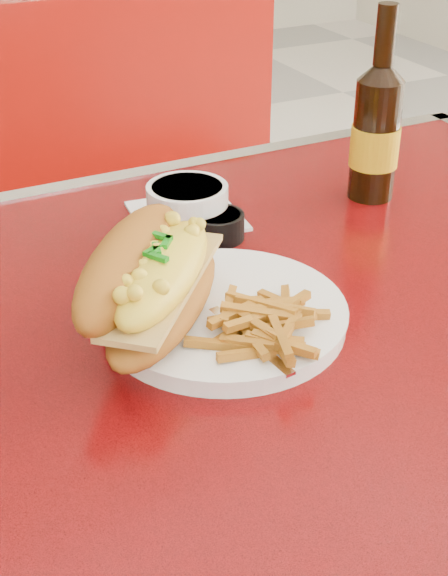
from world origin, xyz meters
name	(u,v)px	position (x,y,z in m)	size (l,w,h in m)	color
diner_table	(225,452)	(0.00, 0.00, 0.61)	(1.23, 0.83, 0.77)	red
booth_bench_far	(48,328)	(0.00, 0.81, 0.29)	(1.20, 0.51, 0.90)	#99110A
dinner_plate	(224,315)	(0.00, 0.01, 0.78)	(0.31, 0.31, 0.02)	white
mac_hoagie	(151,279)	(-0.07, 0.02, 0.83)	(0.23, 0.25, 0.10)	#A25D1A
fries_pile	(266,321)	(0.02, -0.05, 0.80)	(0.11, 0.10, 0.03)	orange
fork	(239,331)	(0.00, -0.03, 0.79)	(0.03, 0.16, 0.00)	silver
gravy_ramekin	(187,205)	(0.06, 0.22, 0.80)	(0.11, 0.11, 0.05)	white
sauce_cup_right	(218,225)	(0.08, 0.17, 0.79)	(0.08, 0.08, 0.03)	black
beer_bottle	(376,129)	(0.31, 0.19, 0.86)	(0.08, 0.08, 0.24)	black
paper_napkin	(186,216)	(0.07, 0.24, 0.77)	(0.13, 0.13, 0.00)	white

